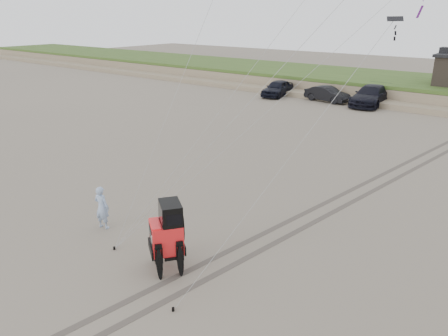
# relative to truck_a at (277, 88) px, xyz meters

# --- Properties ---
(ground) EXTENTS (160.00, 160.00, 0.00)m
(ground) POSITION_rel_truck_a_xyz_m (14.35, -29.32, -0.82)
(ground) COLOR #6B6054
(ground) RESTS_ON ground
(dune_ridge) EXTENTS (160.00, 14.25, 1.73)m
(dune_ridge) POSITION_rel_truck_a_xyz_m (14.35, 8.18, 0.00)
(dune_ridge) COLOR #7A6B54
(dune_ridge) RESTS_ON ground
(truck_a) EXTENTS (2.55, 5.02, 1.64)m
(truck_a) POSITION_rel_truck_a_xyz_m (0.00, 0.00, 0.00)
(truck_a) COLOR black
(truck_a) RESTS_ON ground
(truck_b) EXTENTS (4.61, 2.16, 1.46)m
(truck_b) POSITION_rel_truck_a_xyz_m (5.28, 0.55, -0.09)
(truck_b) COLOR black
(truck_b) RESTS_ON ground
(truck_c) EXTENTS (2.97, 6.41, 1.81)m
(truck_c) POSITION_rel_truck_a_xyz_m (9.23, 1.38, 0.09)
(truck_c) COLOR black
(truck_c) RESTS_ON ground
(jeep) EXTENTS (4.79, 5.49, 1.92)m
(jeep) POSITION_rel_truck_a_xyz_m (14.13, -29.73, 0.14)
(jeep) COLOR #FF2124
(jeep) RESTS_ON ground
(man) EXTENTS (0.73, 0.55, 1.78)m
(man) POSITION_rel_truck_a_xyz_m (10.00, -29.25, 0.07)
(man) COLOR #899DD4
(man) RESTS_ON ground
(stake_main) EXTENTS (0.08, 0.08, 0.12)m
(stake_main) POSITION_rel_truck_a_xyz_m (11.73, -30.10, -0.76)
(stake_main) COLOR black
(stake_main) RESTS_ON ground
(stake_aux) EXTENTS (0.08, 0.08, 0.12)m
(stake_aux) POSITION_rel_truck_a_xyz_m (15.90, -31.25, -0.76)
(stake_aux) COLOR black
(stake_aux) RESTS_ON ground
(tire_tracks) EXTENTS (5.22, 29.74, 0.01)m
(tire_tracks) POSITION_rel_truck_a_xyz_m (16.35, -21.32, -0.81)
(tire_tracks) COLOR #4C443D
(tire_tracks) RESTS_ON ground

